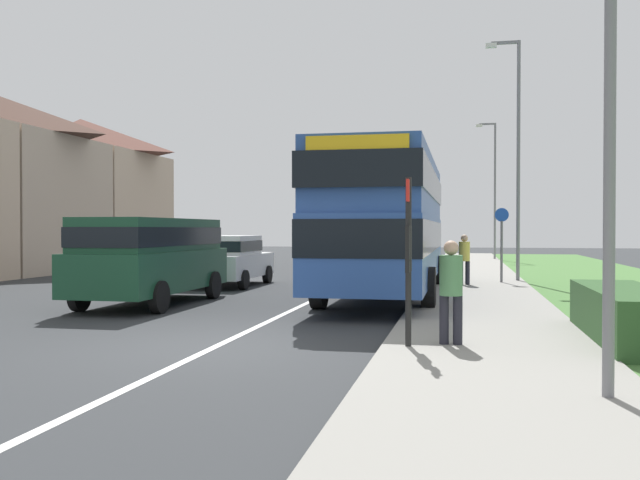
# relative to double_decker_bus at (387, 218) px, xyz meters

# --- Properties ---
(ground_plane) EXTENTS (120.00, 120.00, 0.00)m
(ground_plane) POSITION_rel_double_decker_bus_xyz_m (-1.79, -8.39, -2.14)
(ground_plane) COLOR #2D3033
(lane_marking_centre) EXTENTS (0.14, 60.00, 0.01)m
(lane_marking_centre) POSITION_rel_double_decker_bus_xyz_m (-1.79, -0.39, -2.14)
(lane_marking_centre) COLOR silver
(lane_marking_centre) RESTS_ON ground_plane
(pavement_near_side) EXTENTS (3.20, 68.00, 0.12)m
(pavement_near_side) POSITION_rel_double_decker_bus_xyz_m (2.41, -2.39, -2.08)
(pavement_near_side) COLOR gray
(pavement_near_side) RESTS_ON ground_plane
(roadside_hedge) EXTENTS (1.10, 4.03, 0.90)m
(roadside_hedge) POSITION_rel_double_decker_bus_xyz_m (4.51, -7.01, -1.69)
(roadside_hedge) COLOR #2D5128
(roadside_hedge) RESTS_ON ground_plane
(double_decker_bus) EXTENTS (2.80, 11.11, 3.70)m
(double_decker_bus) POSITION_rel_double_decker_bus_xyz_m (0.00, 0.00, 0.00)
(double_decker_bus) COLOR #284C93
(double_decker_bus) RESTS_ON ground_plane
(parked_van_dark_green) EXTENTS (2.11, 5.34, 2.09)m
(parked_van_dark_green) POSITION_rel_double_decker_bus_xyz_m (-5.42, -2.98, -0.89)
(parked_van_dark_green) COLOR #19472D
(parked_van_dark_green) RESTS_ON ground_plane
(parked_car_white) EXTENTS (1.97, 4.18, 1.63)m
(parked_car_white) POSITION_rel_double_decker_bus_xyz_m (-5.39, 2.60, -1.25)
(parked_car_white) COLOR silver
(parked_car_white) RESTS_ON ground_plane
(pedestrian_at_stop) EXTENTS (0.34, 0.34, 1.67)m
(pedestrian_at_stop) POSITION_rel_double_decker_bus_xyz_m (1.82, -8.12, -1.17)
(pedestrian_at_stop) COLOR #23232D
(pedestrian_at_stop) RESTS_ON ground_plane
(pedestrian_walking_away) EXTENTS (0.34, 0.34, 1.67)m
(pedestrian_walking_away) POSITION_rel_double_decker_bus_xyz_m (2.04, 3.20, -1.17)
(pedestrian_walking_away) COLOR #23232D
(pedestrian_walking_away) RESTS_ON ground_plane
(bus_stop_sign) EXTENTS (0.09, 0.52, 2.60)m
(bus_stop_sign) POSITION_rel_double_decker_bus_xyz_m (1.21, -8.40, -0.60)
(bus_stop_sign) COLOR black
(bus_stop_sign) RESTS_ON ground_plane
(cycle_route_sign) EXTENTS (0.44, 0.08, 2.52)m
(cycle_route_sign) POSITION_rel_double_decker_bus_xyz_m (3.22, 4.43, -0.72)
(cycle_route_sign) COLOR slate
(cycle_route_sign) RESTS_ON ground_plane
(street_lamp_mid) EXTENTS (1.14, 0.20, 8.13)m
(street_lamp_mid) POSITION_rel_double_decker_bus_xyz_m (3.71, 5.36, 2.48)
(street_lamp_mid) COLOR slate
(street_lamp_mid) RESTS_ON ground_plane
(street_lamp_far) EXTENTS (1.14, 0.20, 7.95)m
(street_lamp_far) POSITION_rel_double_decker_bus_xyz_m (3.71, 22.43, 2.39)
(street_lamp_far) COLOR slate
(street_lamp_far) RESTS_ON ground_plane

